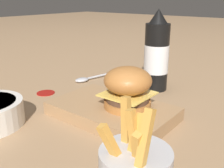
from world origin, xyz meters
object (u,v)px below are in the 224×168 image
object	(u,v)px
spoon	(87,79)
burger	(128,87)
ketchup_bottle	(156,55)
serving_board	(112,111)

from	to	relation	value
spoon	burger	bearing A→B (deg)	73.21
burger	ketchup_bottle	distance (m)	0.22
serving_board	spoon	distance (m)	0.28
burger	serving_board	bearing A→B (deg)	23.21
serving_board	ketchup_bottle	xyz separation A→B (m)	(0.02, -0.23, 0.09)
ketchup_bottle	serving_board	bearing A→B (deg)	94.60
ketchup_bottle	spoon	size ratio (longest dim) A/B	1.40
ketchup_bottle	spoon	world-z (taller)	ketchup_bottle
serving_board	ketchup_bottle	world-z (taller)	ketchup_bottle
serving_board	burger	size ratio (longest dim) A/B	2.61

